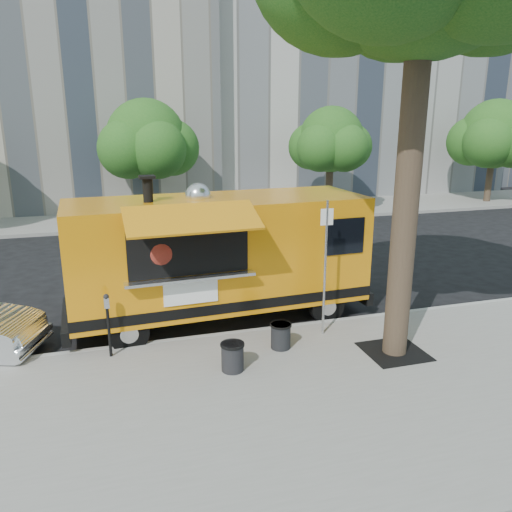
{
  "coord_description": "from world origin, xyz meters",
  "views": [
    {
      "loc": [
        -2.77,
        -10.98,
        4.82
      ],
      "look_at": [
        0.46,
        0.0,
        1.62
      ],
      "focal_mm": 35.0,
      "sensor_mm": 36.0,
      "label": 1
    }
  ],
  "objects_px": {
    "far_tree_c": "(331,140)",
    "food_truck": "(218,255)",
    "far_tree_b": "(146,139)",
    "sign_post": "(325,261)",
    "trash_bin_right": "(281,335)",
    "parking_meter": "(108,318)",
    "trash_bin_left": "(232,356)",
    "far_tree_d": "(495,134)"
  },
  "relations": [
    {
      "from": "far_tree_c",
      "to": "sign_post",
      "type": "relative_size",
      "value": 1.74
    },
    {
      "from": "far_tree_b",
      "to": "far_tree_c",
      "type": "bearing_deg",
      "value": -1.91
    },
    {
      "from": "far_tree_c",
      "to": "parking_meter",
      "type": "bearing_deg",
      "value": -128.66
    },
    {
      "from": "far_tree_b",
      "to": "food_truck",
      "type": "relative_size",
      "value": 0.75
    },
    {
      "from": "trash_bin_left",
      "to": "trash_bin_right",
      "type": "distance_m",
      "value": 1.36
    },
    {
      "from": "far_tree_d",
      "to": "parking_meter",
      "type": "height_order",
      "value": "far_tree_d"
    },
    {
      "from": "trash_bin_right",
      "to": "parking_meter",
      "type": "bearing_deg",
      "value": 169.93
    },
    {
      "from": "far_tree_b",
      "to": "sign_post",
      "type": "xyz_separation_m",
      "value": [
        2.55,
        -14.25,
        -1.98
      ]
    },
    {
      "from": "far_tree_c",
      "to": "sign_post",
      "type": "distance_m",
      "value": 15.48
    },
    {
      "from": "sign_post",
      "to": "trash_bin_left",
      "type": "relative_size",
      "value": 5.42
    },
    {
      "from": "far_tree_b",
      "to": "trash_bin_right",
      "type": "distance_m",
      "value": 15.11
    },
    {
      "from": "sign_post",
      "to": "parking_meter",
      "type": "distance_m",
      "value": 4.64
    },
    {
      "from": "sign_post",
      "to": "food_truck",
      "type": "bearing_deg",
      "value": 138.99
    },
    {
      "from": "far_tree_c",
      "to": "far_tree_d",
      "type": "distance_m",
      "value": 10.0
    },
    {
      "from": "far_tree_d",
      "to": "food_truck",
      "type": "height_order",
      "value": "far_tree_d"
    },
    {
      "from": "far_tree_c",
      "to": "trash_bin_right",
      "type": "bearing_deg",
      "value": -117.84
    },
    {
      "from": "far_tree_b",
      "to": "far_tree_c",
      "type": "relative_size",
      "value": 1.06
    },
    {
      "from": "parking_meter",
      "to": "trash_bin_right",
      "type": "relative_size",
      "value": 2.49
    },
    {
      "from": "far_tree_c",
      "to": "far_tree_d",
      "type": "height_order",
      "value": "far_tree_d"
    },
    {
      "from": "parking_meter",
      "to": "trash_bin_left",
      "type": "relative_size",
      "value": 2.41
    },
    {
      "from": "sign_post",
      "to": "trash_bin_left",
      "type": "distance_m",
      "value": 2.91
    },
    {
      "from": "sign_post",
      "to": "food_truck",
      "type": "xyz_separation_m",
      "value": [
        -1.97,
        1.72,
        -0.17
      ]
    },
    {
      "from": "far_tree_b",
      "to": "trash_bin_right",
      "type": "xyz_separation_m",
      "value": [
        1.42,
        -14.66,
        -3.39
      ]
    },
    {
      "from": "parking_meter",
      "to": "far_tree_b",
      "type": "bearing_deg",
      "value": 81.9
    },
    {
      "from": "far_tree_d",
      "to": "sign_post",
      "type": "bearing_deg",
      "value": -139.3
    },
    {
      "from": "far_tree_b",
      "to": "trash_bin_left",
      "type": "bearing_deg",
      "value": -89.16
    },
    {
      "from": "trash_bin_left",
      "to": "trash_bin_right",
      "type": "height_order",
      "value": "trash_bin_left"
    },
    {
      "from": "far_tree_c",
      "to": "far_tree_d",
      "type": "xyz_separation_m",
      "value": [
        10.0,
        0.2,
        0.17
      ]
    },
    {
      "from": "trash_bin_right",
      "to": "far_tree_c",
      "type": "bearing_deg",
      "value": 62.16
    },
    {
      "from": "far_tree_c",
      "to": "food_truck",
      "type": "xyz_separation_m",
      "value": [
        -8.42,
        -12.23,
        -2.04
      ]
    },
    {
      "from": "far_tree_c",
      "to": "far_tree_d",
      "type": "relative_size",
      "value": 0.92
    },
    {
      "from": "far_tree_c",
      "to": "food_truck",
      "type": "distance_m",
      "value": 14.99
    },
    {
      "from": "food_truck",
      "to": "parking_meter",
      "type": "bearing_deg",
      "value": -152.32
    },
    {
      "from": "sign_post",
      "to": "trash_bin_right",
      "type": "relative_size",
      "value": 5.59
    },
    {
      "from": "far_tree_d",
      "to": "trash_bin_right",
      "type": "xyz_separation_m",
      "value": [
        -17.58,
        -14.56,
        -3.45
      ]
    },
    {
      "from": "sign_post",
      "to": "trash_bin_right",
      "type": "distance_m",
      "value": 1.85
    },
    {
      "from": "trash_bin_left",
      "to": "trash_bin_right",
      "type": "bearing_deg",
      "value": 28.51
    },
    {
      "from": "far_tree_b",
      "to": "sign_post",
      "type": "bearing_deg",
      "value": -79.85
    },
    {
      "from": "far_tree_b",
      "to": "food_truck",
      "type": "height_order",
      "value": "far_tree_b"
    },
    {
      "from": "parking_meter",
      "to": "trash_bin_right",
      "type": "distance_m",
      "value": 3.51
    },
    {
      "from": "sign_post",
      "to": "far_tree_c",
      "type": "bearing_deg",
      "value": 65.19
    },
    {
      "from": "sign_post",
      "to": "parking_meter",
      "type": "relative_size",
      "value": 2.25
    }
  ]
}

